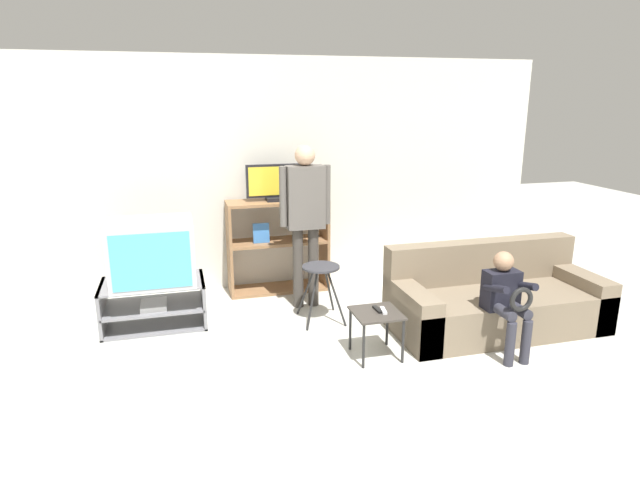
% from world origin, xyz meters
% --- Properties ---
extents(ground_plane, '(18.00, 18.00, 0.00)m').
position_xyz_m(ground_plane, '(0.00, 0.00, 0.00)').
color(ground_plane, beige).
extents(wall_back, '(6.40, 0.06, 2.60)m').
position_xyz_m(wall_back, '(0.00, 3.26, 1.30)').
color(wall_back, silver).
rests_on(wall_back, ground_plane).
extents(tv_stand, '(0.97, 0.57, 0.44)m').
position_xyz_m(tv_stand, '(-1.42, 2.34, 0.22)').
color(tv_stand, slate).
rests_on(tv_stand, ground_plane).
extents(television_main, '(0.77, 0.64, 0.60)m').
position_xyz_m(television_main, '(-1.40, 2.33, 0.74)').
color(television_main, '#B2B2B7').
rests_on(television_main, tv_stand).
extents(media_shelf, '(1.13, 0.39, 1.05)m').
position_xyz_m(media_shelf, '(-0.07, 3.00, 0.54)').
color(media_shelf, '#8E6642').
rests_on(media_shelf, ground_plane).
extents(television_flat, '(0.66, 0.20, 0.40)m').
position_xyz_m(television_flat, '(-0.07, 3.00, 1.24)').
color(television_flat, black).
rests_on(television_flat, media_shelf).
extents(folding_stool, '(0.41, 0.44, 0.57)m').
position_xyz_m(folding_stool, '(0.18, 2.03, 0.47)').
color(folding_stool, black).
rests_on(folding_stool, ground_plane).
extents(snack_table, '(0.40, 0.40, 0.41)m').
position_xyz_m(snack_table, '(0.43, 1.17, 0.35)').
color(snack_table, '#38332D').
rests_on(snack_table, ground_plane).
extents(remote_control_black, '(0.04, 0.15, 0.02)m').
position_xyz_m(remote_control_black, '(0.45, 1.20, 0.42)').
color(remote_control_black, black).
rests_on(remote_control_black, snack_table).
extents(remote_control_white, '(0.06, 0.15, 0.02)m').
position_xyz_m(remote_control_white, '(0.49, 1.16, 0.42)').
color(remote_control_white, silver).
rests_on(remote_control_white, snack_table).
extents(couch, '(2.00, 0.86, 0.79)m').
position_xyz_m(couch, '(1.74, 1.45, 0.27)').
color(couch, '#756651').
rests_on(couch, ground_plane).
extents(person_standing_adult, '(0.53, 0.21, 1.70)m').
position_xyz_m(person_standing_adult, '(0.12, 2.44, 1.04)').
color(person_standing_adult, '#3D3833').
rests_on(person_standing_adult, ground_plane).
extents(person_seated_child, '(0.33, 0.43, 0.89)m').
position_xyz_m(person_seated_child, '(1.51, 0.94, 0.53)').
color(person_seated_child, '#2D2D38').
rests_on(person_seated_child, ground_plane).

